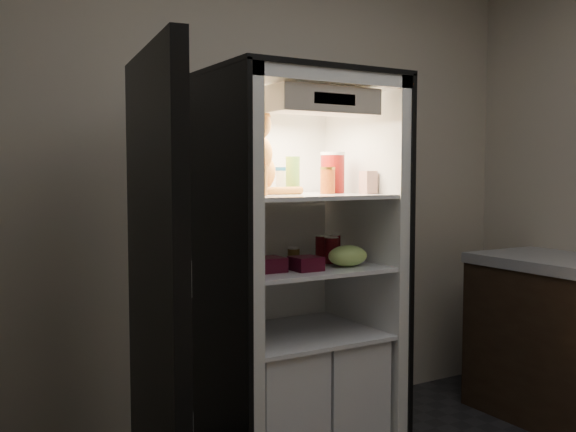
# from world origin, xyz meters

# --- Properties ---
(room_shell) EXTENTS (3.60, 3.60, 3.60)m
(room_shell) POSITION_xyz_m (0.00, 0.00, 1.62)
(room_shell) COLOR white
(room_shell) RESTS_ON floor
(refrigerator) EXTENTS (0.90, 0.72, 1.88)m
(refrigerator) POSITION_xyz_m (0.00, 1.38, 0.79)
(refrigerator) COLOR white
(refrigerator) RESTS_ON floor
(fridge_door) EXTENTS (0.17, 0.87, 1.85)m
(fridge_door) POSITION_xyz_m (-0.85, 0.97, 0.91)
(fridge_door) COLOR black
(fridge_door) RESTS_ON floor
(tabby_cat) EXTENTS (0.36, 0.42, 0.43)m
(tabby_cat) POSITION_xyz_m (-0.23, 1.36, 1.45)
(tabby_cat) COLOR #B66717
(tabby_cat) RESTS_ON refrigerator
(parmesan_shaker) EXTENTS (0.07, 0.07, 0.18)m
(parmesan_shaker) POSITION_xyz_m (-0.01, 1.36, 1.38)
(parmesan_shaker) COLOR green
(parmesan_shaker) RESTS_ON refrigerator
(mayo_tub) EXTENTS (0.10, 0.10, 0.13)m
(mayo_tub) POSITION_xyz_m (0.01, 1.48, 1.36)
(mayo_tub) COLOR white
(mayo_tub) RESTS_ON refrigerator
(salsa_jar) EXTENTS (0.07, 0.07, 0.13)m
(salsa_jar) POSITION_xyz_m (0.15, 1.30, 1.36)
(salsa_jar) COLOR maroon
(salsa_jar) RESTS_ON refrigerator
(pepper_jar) EXTENTS (0.12, 0.12, 0.21)m
(pepper_jar) POSITION_xyz_m (0.22, 1.36, 1.39)
(pepper_jar) COLOR maroon
(pepper_jar) RESTS_ON refrigerator
(cream_carton) EXTENTS (0.07, 0.07, 0.11)m
(cream_carton) POSITION_xyz_m (0.32, 1.19, 1.35)
(cream_carton) COLOR white
(cream_carton) RESTS_ON refrigerator
(soda_can_a) EXTENTS (0.07, 0.07, 0.14)m
(soda_can_a) POSITION_xyz_m (0.17, 1.37, 1.01)
(soda_can_a) COLOR black
(soda_can_a) RESTS_ON refrigerator
(soda_can_b) EXTENTS (0.08, 0.08, 0.14)m
(soda_can_b) POSITION_xyz_m (0.23, 1.37, 1.01)
(soda_can_b) COLOR black
(soda_can_b) RESTS_ON refrigerator
(soda_can_c) EXTENTS (0.07, 0.07, 0.13)m
(soda_can_c) POSITION_xyz_m (0.18, 1.30, 1.01)
(soda_can_c) COLOR black
(soda_can_c) RESTS_ON refrigerator
(condiment_jar) EXTENTS (0.06, 0.06, 0.08)m
(condiment_jar) POSITION_xyz_m (0.01, 1.39, 0.98)
(condiment_jar) COLOR brown
(condiment_jar) RESTS_ON refrigerator
(grape_bag) EXTENTS (0.21, 0.15, 0.10)m
(grape_bag) POSITION_xyz_m (0.19, 1.18, 0.99)
(grape_bag) COLOR #8EB454
(grape_bag) RESTS_ON refrigerator
(berry_box_left) EXTENTS (0.13, 0.13, 0.07)m
(berry_box_left) POSITION_xyz_m (-0.22, 1.23, 0.97)
(berry_box_left) COLOR #4C0C1F
(berry_box_left) RESTS_ON refrigerator
(berry_box_right) EXTENTS (0.13, 0.13, 0.06)m
(berry_box_right) POSITION_xyz_m (-0.06, 1.17, 0.97)
(berry_box_right) COLOR #4C0C1F
(berry_box_right) RESTS_ON refrigerator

